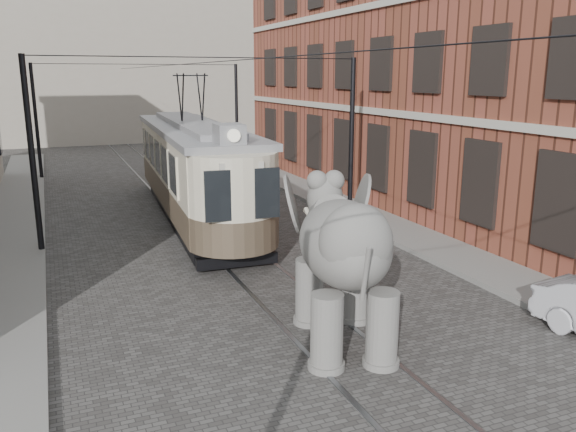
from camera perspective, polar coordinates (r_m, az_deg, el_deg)
name	(u,v)px	position (r m, az deg, el deg)	size (l,w,h in m)	color
ground	(281,294)	(14.88, -0.73, -7.62)	(120.00, 120.00, 0.00)	#494744
tram_rails	(281,293)	(14.88, -0.73, -7.57)	(1.54, 80.00, 0.02)	slate
sidewalk_right	(471,263)	(17.83, 17.55, -4.37)	(2.00, 60.00, 0.15)	slate
brick_building	(437,61)	(27.18, 14.42, 14.53)	(8.00, 26.00, 12.00)	brown
distant_block	(105,55)	(53.16, -17.46, 14.81)	(28.00, 10.00, 14.00)	gray
catenary	(216,153)	(18.70, -7.04, 6.20)	(11.00, 30.20, 6.00)	black
tram	(193,147)	(22.52, -9.27, 6.65)	(2.82, 13.69, 5.43)	beige
elephant	(344,266)	(11.78, 5.49, -4.95)	(2.98, 5.40, 3.31)	slate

